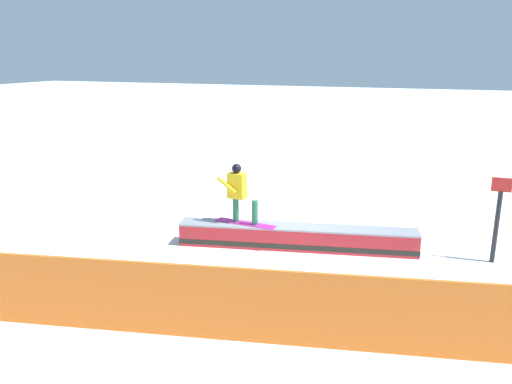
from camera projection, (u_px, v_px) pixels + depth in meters
name	position (u px, v px, depth m)	size (l,w,h in m)	color
ground_plane	(296.00, 248.00, 11.83)	(120.00, 120.00, 0.00)	white
grind_box	(297.00, 238.00, 11.77)	(5.50, 1.68, 0.55)	red
snowboarder	(239.00, 192.00, 11.73)	(1.52, 0.44, 1.41)	#C02095
safety_fence	(224.00, 304.00, 7.90)	(11.83, 0.06, 1.24)	orange
trail_marker	(497.00, 218.00, 10.80)	(0.40, 0.10, 1.89)	#262628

